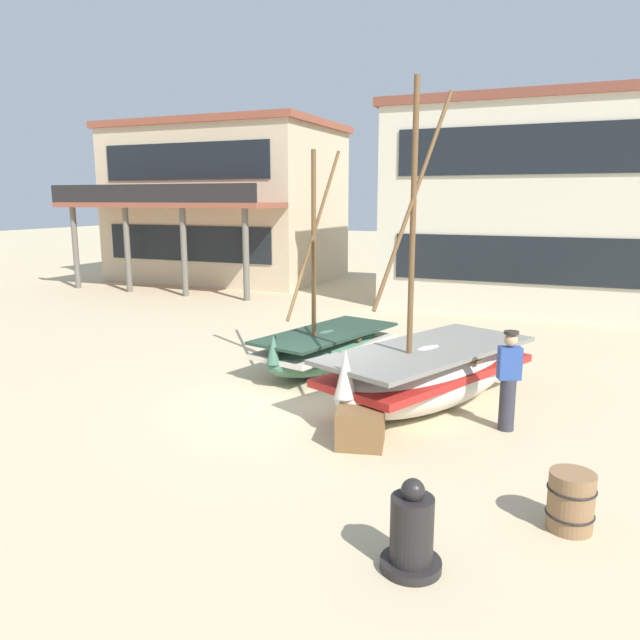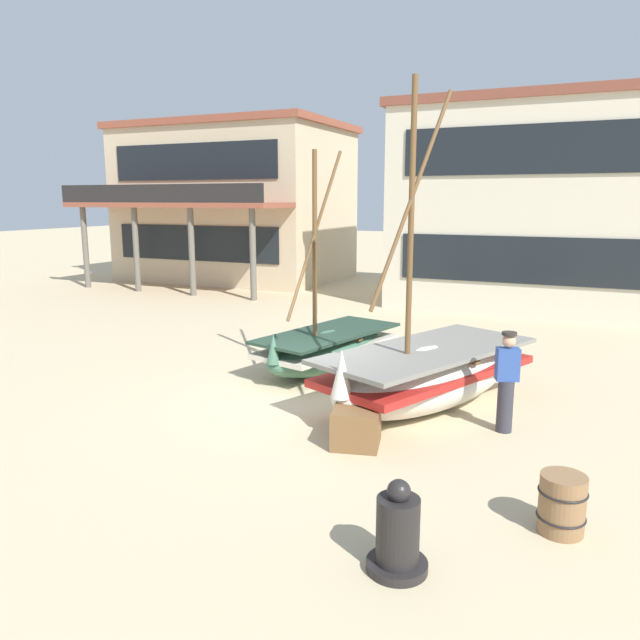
% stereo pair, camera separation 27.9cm
% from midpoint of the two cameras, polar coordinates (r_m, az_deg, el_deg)
% --- Properties ---
extents(ground_plane, '(120.00, 120.00, 0.00)m').
position_cam_midpoint_polar(ground_plane, '(11.69, -2.64, -7.64)').
color(ground_plane, '#CCB78E').
extents(fishing_boat_near_left, '(2.37, 3.96, 4.81)m').
position_cam_midpoint_polar(fishing_boat_near_left, '(13.61, -0.01, -2.66)').
color(fishing_boat_near_left, '#427056').
rests_on(fishing_boat_near_left, ground).
extents(fishing_boat_centre_large, '(3.46, 4.88, 5.76)m').
position_cam_midpoint_polar(fishing_boat_centre_large, '(11.39, 9.27, -4.98)').
color(fishing_boat_centre_large, silver).
rests_on(fishing_boat_centre_large, ground).
extents(fisherman_by_hull, '(0.42, 0.34, 1.68)m').
position_cam_midpoint_polar(fisherman_by_hull, '(10.48, 16.50, -5.56)').
color(fisherman_by_hull, '#33333D').
rests_on(fisherman_by_hull, ground).
extents(capstan_winch, '(0.64, 0.64, 1.00)m').
position_cam_midpoint_polar(capstan_winch, '(6.69, 7.32, -19.22)').
color(capstan_winch, black).
rests_on(capstan_winch, ground).
extents(wooden_barrel, '(0.56, 0.56, 0.70)m').
position_cam_midpoint_polar(wooden_barrel, '(7.85, 21.45, -15.51)').
color(wooden_barrel, olive).
rests_on(wooden_barrel, ground).
extents(cargo_crate, '(0.87, 0.87, 0.60)m').
position_cam_midpoint_polar(cargo_crate, '(9.63, 2.98, -9.95)').
color(cargo_crate, brown).
rests_on(cargo_crate, ground).
extents(harbor_building_main, '(9.53, 6.07, 7.11)m').
position_cam_midpoint_polar(harbor_building_main, '(23.32, 18.26, 10.18)').
color(harbor_building_main, beige).
rests_on(harbor_building_main, ground).
extents(harbor_building_annex, '(10.13, 9.55, 7.19)m').
position_cam_midpoint_polar(harbor_building_annex, '(29.89, -8.95, 10.79)').
color(harbor_building_annex, beige).
rests_on(harbor_building_annex, ground).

